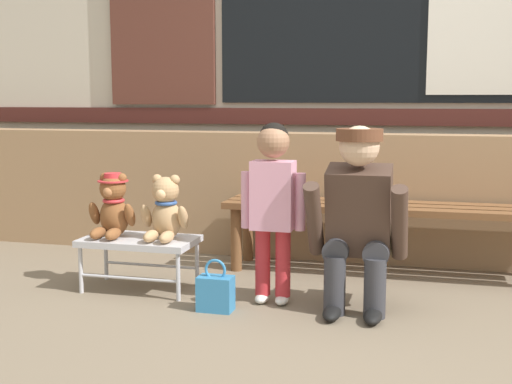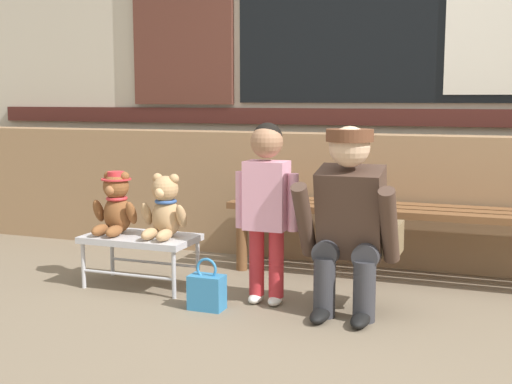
{
  "view_description": "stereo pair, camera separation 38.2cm",
  "coord_description": "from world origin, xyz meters",
  "px_view_note": "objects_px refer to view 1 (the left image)",
  "views": [
    {
      "loc": [
        0.34,
        -3.05,
        1.08
      ],
      "look_at": [
        -0.62,
        0.62,
        0.55
      ],
      "focal_mm": 46.97,
      "sensor_mm": 36.0,
      "label": 1
    },
    {
      "loc": [
        0.71,
        -2.93,
        1.08
      ],
      "look_at": [
        -0.62,
        0.62,
        0.55
      ],
      "focal_mm": 46.97,
      "sensor_mm": 36.0,
      "label": 2
    }
  ],
  "objects_px": {
    "small_display_bench": "(139,244)",
    "handbag_on_ground": "(216,292)",
    "child_standing": "(273,193)",
    "wooden_bench_long": "(395,215)",
    "adult_crouching": "(360,219)",
    "teddy_bear_plain": "(165,210)",
    "teddy_bear_with_hat": "(113,206)"
  },
  "relations": [
    {
      "from": "teddy_bear_with_hat",
      "to": "child_standing",
      "type": "distance_m",
      "value": 0.96
    },
    {
      "from": "small_display_bench",
      "to": "teddy_bear_plain",
      "type": "bearing_deg",
      "value": 0.51
    },
    {
      "from": "small_display_bench",
      "to": "child_standing",
      "type": "bearing_deg",
      "value": -3.58
    },
    {
      "from": "teddy_bear_plain",
      "to": "child_standing",
      "type": "height_order",
      "value": "child_standing"
    },
    {
      "from": "small_display_bench",
      "to": "handbag_on_ground",
      "type": "bearing_deg",
      "value": -25.8
    },
    {
      "from": "small_display_bench",
      "to": "teddy_bear_plain",
      "type": "height_order",
      "value": "teddy_bear_plain"
    },
    {
      "from": "small_display_bench",
      "to": "handbag_on_ground",
      "type": "relative_size",
      "value": 2.35
    },
    {
      "from": "child_standing",
      "to": "adult_crouching",
      "type": "xyz_separation_m",
      "value": [
        0.46,
        -0.03,
        -0.11
      ]
    },
    {
      "from": "wooden_bench_long",
      "to": "teddy_bear_with_hat",
      "type": "xyz_separation_m",
      "value": [
        -1.54,
        -0.69,
        0.1
      ]
    },
    {
      "from": "teddy_bear_plain",
      "to": "child_standing",
      "type": "xyz_separation_m",
      "value": [
        0.63,
        -0.05,
        0.13
      ]
    },
    {
      "from": "child_standing",
      "to": "handbag_on_ground",
      "type": "relative_size",
      "value": 3.52
    },
    {
      "from": "teddy_bear_with_hat",
      "to": "handbag_on_ground",
      "type": "height_order",
      "value": "teddy_bear_with_hat"
    },
    {
      "from": "small_display_bench",
      "to": "teddy_bear_with_hat",
      "type": "xyz_separation_m",
      "value": [
        -0.16,
        0.0,
        0.21
      ]
    },
    {
      "from": "handbag_on_ground",
      "to": "teddy_bear_with_hat",
      "type": "bearing_deg",
      "value": 159.42
    },
    {
      "from": "teddy_bear_with_hat",
      "to": "small_display_bench",
      "type": "bearing_deg",
      "value": -0.77
    },
    {
      "from": "wooden_bench_long",
      "to": "teddy_bear_plain",
      "type": "height_order",
      "value": "teddy_bear_plain"
    },
    {
      "from": "wooden_bench_long",
      "to": "child_standing",
      "type": "height_order",
      "value": "child_standing"
    },
    {
      "from": "handbag_on_ground",
      "to": "child_standing",
      "type": "bearing_deg",
      "value": 39.89
    },
    {
      "from": "child_standing",
      "to": "wooden_bench_long",
      "type": "bearing_deg",
      "value": 51.34
    },
    {
      "from": "teddy_bear_plain",
      "to": "child_standing",
      "type": "relative_size",
      "value": 0.38
    },
    {
      "from": "teddy_bear_with_hat",
      "to": "handbag_on_ground",
      "type": "bearing_deg",
      "value": -20.58
    },
    {
      "from": "wooden_bench_long",
      "to": "adult_crouching",
      "type": "xyz_separation_m",
      "value": [
        -0.14,
        -0.77,
        0.11
      ]
    },
    {
      "from": "wooden_bench_long",
      "to": "child_standing",
      "type": "bearing_deg",
      "value": -128.66
    },
    {
      "from": "adult_crouching",
      "to": "small_display_bench",
      "type": "bearing_deg",
      "value": 176.45
    },
    {
      "from": "wooden_bench_long",
      "to": "adult_crouching",
      "type": "height_order",
      "value": "adult_crouching"
    },
    {
      "from": "adult_crouching",
      "to": "handbag_on_ground",
      "type": "distance_m",
      "value": 0.83
    },
    {
      "from": "teddy_bear_plain",
      "to": "handbag_on_ground",
      "type": "xyz_separation_m",
      "value": [
        0.38,
        -0.26,
        -0.37
      ]
    },
    {
      "from": "teddy_bear_with_hat",
      "to": "teddy_bear_plain",
      "type": "xyz_separation_m",
      "value": [
        0.32,
        -0.0,
        -0.01
      ]
    },
    {
      "from": "adult_crouching",
      "to": "wooden_bench_long",
      "type": "bearing_deg",
      "value": 79.98
    },
    {
      "from": "wooden_bench_long",
      "to": "adult_crouching",
      "type": "bearing_deg",
      "value": -100.02
    },
    {
      "from": "teddy_bear_with_hat",
      "to": "handbag_on_ground",
      "type": "distance_m",
      "value": 0.83
    },
    {
      "from": "small_display_bench",
      "to": "adult_crouching",
      "type": "relative_size",
      "value": 0.67
    }
  ]
}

